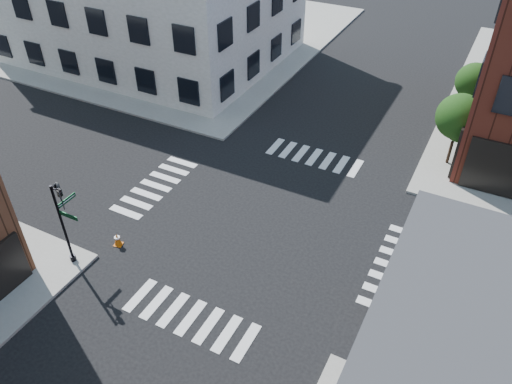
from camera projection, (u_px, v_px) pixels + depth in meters
name	position (u px, v px, depth m)	size (l,w,h in m)	color
ground	(264.00, 222.00, 26.28)	(120.00, 120.00, 0.00)	black
sidewalk_nw	(169.00, 31.00, 48.66)	(30.00, 30.00, 0.15)	gray
tree_near	(460.00, 119.00, 28.61)	(2.69, 2.69, 4.49)	black
tree_far	(475.00, 83.00, 33.00)	(2.43, 2.43, 4.07)	black
signal_pole	(63.00, 216.00, 22.30)	(1.29, 1.24, 4.60)	black
box_truck	(509.00, 313.00, 19.06)	(8.77, 3.40, 3.89)	silver
traffic_cone	(117.00, 239.00, 24.72)	(0.49, 0.49, 0.74)	#CC5909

